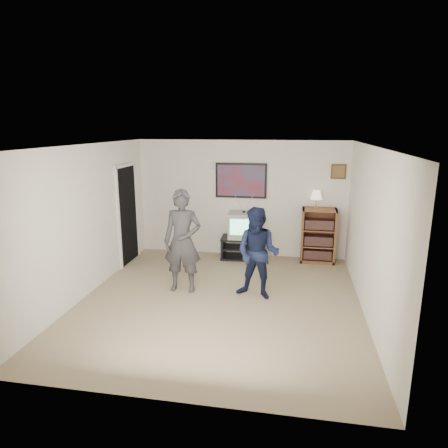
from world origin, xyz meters
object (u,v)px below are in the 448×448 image
(crt_television, at_px, (244,225))
(person_short, at_px, (258,253))
(person_tall, at_px, (183,241))
(bookshelf, at_px, (318,235))
(media_stand, at_px, (243,248))

(crt_television, xyz_separation_m, person_short, (0.48, -1.96, 0.02))
(person_tall, bearing_deg, bookshelf, 37.42)
(bookshelf, bearing_deg, person_tall, -140.43)
(crt_television, distance_m, person_tall, 2.07)
(bookshelf, height_order, person_tall, person_tall)
(media_stand, xyz_separation_m, person_tall, (-0.80, -1.90, 0.65))
(bookshelf, bearing_deg, person_short, -118.07)
(crt_television, bearing_deg, person_tall, -116.84)
(media_stand, xyz_separation_m, bookshelf, (1.56, 0.05, 0.34))
(crt_television, xyz_separation_m, person_tall, (-0.80, -1.90, 0.15))
(crt_television, relative_size, person_tall, 0.36)
(person_tall, bearing_deg, crt_television, 64.94)
(crt_television, height_order, person_short, person_short)
(media_stand, bearing_deg, person_tall, -115.07)
(crt_television, relative_size, person_short, 0.42)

